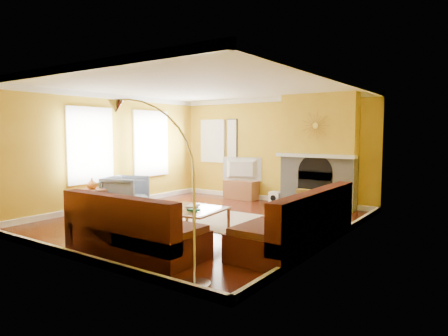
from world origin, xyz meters
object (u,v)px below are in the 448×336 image
Objects in this scene: sectional_sofa at (219,213)px; armchair at (126,193)px; arc_lamp at (156,189)px; media_console at (241,190)px; side_table at (92,201)px; coffee_table at (190,220)px.

armchair is (-3.27, 0.85, -0.05)m from sectional_sofa.
armchair is at bearing 143.34° from arc_lamp.
side_table is at bearing -115.03° from media_console.
coffee_table is at bearing -1.39° from side_table.
sectional_sofa is 3.38m from armchair.
arc_lamp reaches higher than side_table.
armchair is 0.78m from side_table.
sectional_sofa is 4.13× the size of armchair.
sectional_sofa is at bearing -62.63° from media_console.
side_table reaches higher than coffee_table.
sectional_sofa is 3.25× the size of coffee_table.
arc_lamp is at bearing -27.11° from side_table.
armchair is 4.65m from arc_lamp.
arc_lamp is at bearing -77.71° from sectional_sofa.
sectional_sofa reaches higher than armchair.
arc_lamp reaches higher than armchair.
media_console is 3.13m from armchair.
media_console is at bearing 117.37° from sectional_sofa.
sectional_sofa is at bearing -2.16° from side_table.
coffee_table is at bearing -71.40° from media_console.
arc_lamp reaches higher than coffee_table.
armchair reaches higher than side_table.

